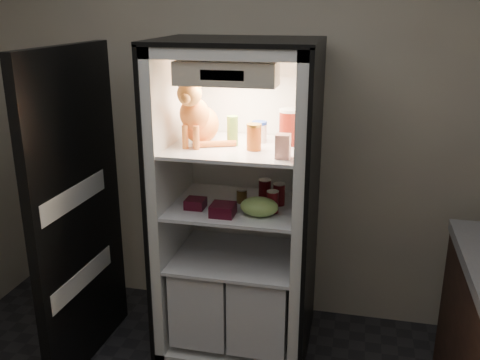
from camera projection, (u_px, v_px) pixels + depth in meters
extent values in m
plane|color=beige|center=(253.00, 119.00, 3.43)|extent=(3.60, 0.00, 3.60)
cube|color=white|center=(249.00, 187.00, 3.44)|extent=(0.85, 0.06, 1.85)
cube|color=white|center=(174.00, 199.00, 3.23)|extent=(0.06, 0.70, 1.85)
cube|color=white|center=(304.00, 210.00, 3.06)|extent=(0.06, 0.70, 1.85)
cube|color=white|center=(237.00, 49.00, 2.87)|extent=(0.85, 0.70, 0.06)
cube|color=white|center=(238.00, 335.00, 3.43)|extent=(0.85, 0.70, 0.06)
cube|color=black|center=(167.00, 199.00, 3.24)|extent=(0.02, 0.72, 1.87)
cube|color=black|center=(312.00, 211.00, 3.06)|extent=(0.02, 0.72, 1.87)
cube|color=black|center=(237.00, 41.00, 2.85)|extent=(0.90, 0.72, 0.02)
cube|color=white|center=(236.00, 148.00, 3.01)|extent=(0.73, 0.62, 0.02)
cube|color=white|center=(236.00, 206.00, 3.12)|extent=(0.73, 0.62, 0.02)
cube|color=white|center=(209.00, 290.00, 3.34)|extent=(0.34, 0.58, 0.48)
cube|color=white|center=(264.00, 297.00, 3.26)|extent=(0.34, 0.58, 0.48)
cube|color=white|center=(236.00, 257.00, 3.22)|extent=(0.73, 0.62, 0.02)
cube|color=beige|center=(226.00, 73.00, 2.68)|extent=(0.52, 0.18, 0.12)
cube|color=black|center=(222.00, 75.00, 2.60)|extent=(0.22, 0.01, 0.05)
cube|color=black|center=(78.00, 213.00, 3.02)|extent=(0.09, 0.87, 1.85)
cube|color=white|center=(79.00, 277.00, 3.08)|extent=(0.08, 0.64, 0.12)
cube|color=white|center=(70.00, 196.00, 2.92)|extent=(0.08, 0.64, 0.12)
ellipsoid|color=#DA5C1B|center=(201.00, 125.00, 3.06)|extent=(0.22, 0.26, 0.21)
ellipsoid|color=#DA5C1B|center=(194.00, 114.00, 2.95)|extent=(0.17, 0.16, 0.18)
sphere|color=orange|center=(189.00, 94.00, 2.85)|extent=(0.14, 0.14, 0.13)
sphere|color=orange|center=(186.00, 98.00, 2.80)|extent=(0.06, 0.06, 0.06)
cone|color=orange|center=(183.00, 81.00, 2.85)|extent=(0.06, 0.06, 0.06)
cone|color=orange|center=(197.00, 81.00, 2.83)|extent=(0.06, 0.06, 0.06)
cylinder|color=#DA5C1B|center=(185.00, 137.00, 2.93)|extent=(0.03, 0.03, 0.13)
cylinder|color=#DA5C1B|center=(196.00, 138.00, 2.91)|extent=(0.03, 0.03, 0.13)
cylinder|color=#DA5C1B|center=(215.00, 144.00, 2.98)|extent=(0.24, 0.12, 0.03)
cylinder|color=#217C2E|center=(233.00, 132.00, 3.00)|extent=(0.06, 0.06, 0.15)
cylinder|color=#217C2E|center=(232.00, 117.00, 2.97)|extent=(0.06, 0.06, 0.01)
cylinder|color=white|center=(259.00, 133.00, 3.07)|extent=(0.09, 0.09, 0.10)
cylinder|color=#183BAE|center=(260.00, 123.00, 3.06)|extent=(0.09, 0.09, 0.02)
cylinder|color=maroon|center=(254.00, 138.00, 2.90)|extent=(0.08, 0.08, 0.13)
cylinder|color=#BD8D32|center=(254.00, 125.00, 2.88)|extent=(0.08, 0.08, 0.01)
cylinder|color=maroon|center=(289.00, 128.00, 3.01)|extent=(0.12, 0.12, 0.19)
cylinder|color=white|center=(290.00, 110.00, 2.98)|extent=(0.12, 0.12, 0.02)
cube|color=white|center=(283.00, 146.00, 2.75)|extent=(0.07, 0.07, 0.13)
cylinder|color=black|center=(265.00, 191.00, 3.14)|extent=(0.07, 0.07, 0.13)
cylinder|color=#B2B2B2|center=(265.00, 180.00, 3.12)|extent=(0.07, 0.07, 0.00)
cylinder|color=black|center=(279.00, 195.00, 3.09)|extent=(0.07, 0.07, 0.12)
cylinder|color=#B2B2B2|center=(279.00, 184.00, 3.07)|extent=(0.07, 0.07, 0.00)
cylinder|color=black|center=(273.00, 202.00, 2.97)|extent=(0.07, 0.07, 0.12)
cylinder|color=#B2B2B2|center=(273.00, 191.00, 2.95)|extent=(0.07, 0.07, 0.00)
cylinder|color=brown|center=(242.00, 196.00, 3.13)|extent=(0.06, 0.06, 0.08)
cylinder|color=#B2B2B2|center=(242.00, 189.00, 3.12)|extent=(0.06, 0.06, 0.01)
ellipsoid|color=#82A94F|center=(259.00, 207.00, 2.93)|extent=(0.21, 0.15, 0.11)
cube|color=#4E0D1E|center=(195.00, 203.00, 3.05)|extent=(0.11, 0.11, 0.05)
cube|color=#4E0D1E|center=(223.00, 210.00, 2.94)|extent=(0.13, 0.13, 0.07)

